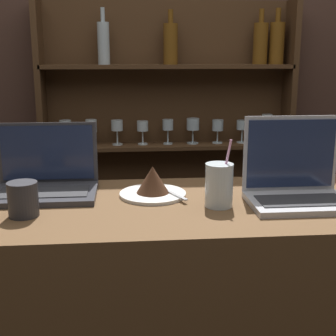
{
  "coord_description": "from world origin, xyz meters",
  "views": [
    {
      "loc": [
        -0.2,
        -1.03,
        1.41
      ],
      "look_at": [
        -0.08,
        0.31,
        1.08
      ],
      "focal_mm": 50.0,
      "sensor_mm": 36.0,
      "label": 1
    }
  ],
  "objects_px": {
    "laptop_near": "(45,179)",
    "cake_plate": "(153,185)",
    "laptop_far": "(296,182)",
    "water_glass": "(219,185)",
    "coffee_cup": "(23,199)"
  },
  "relations": [
    {
      "from": "laptop_far",
      "to": "cake_plate",
      "type": "xyz_separation_m",
      "value": [
        -0.42,
        0.1,
        -0.02
      ]
    },
    {
      "from": "cake_plate",
      "to": "laptop_far",
      "type": "bearing_deg",
      "value": -13.01
    },
    {
      "from": "water_glass",
      "to": "coffee_cup",
      "type": "height_order",
      "value": "water_glass"
    },
    {
      "from": "laptop_near",
      "to": "coffee_cup",
      "type": "relative_size",
      "value": 3.35
    },
    {
      "from": "laptop_near",
      "to": "laptop_far",
      "type": "bearing_deg",
      "value": -11.26
    },
    {
      "from": "laptop_near",
      "to": "laptop_far",
      "type": "distance_m",
      "value": 0.77
    },
    {
      "from": "laptop_far",
      "to": "coffee_cup",
      "type": "distance_m",
      "value": 0.78
    },
    {
      "from": "laptop_near",
      "to": "laptop_far",
      "type": "xyz_separation_m",
      "value": [
        0.75,
        -0.15,
        0.01
      ]
    },
    {
      "from": "cake_plate",
      "to": "coffee_cup",
      "type": "height_order",
      "value": "coffee_cup"
    },
    {
      "from": "cake_plate",
      "to": "coffee_cup",
      "type": "relative_size",
      "value": 2.17
    },
    {
      "from": "cake_plate",
      "to": "coffee_cup",
      "type": "distance_m",
      "value": 0.39
    },
    {
      "from": "laptop_near",
      "to": "cake_plate",
      "type": "xyz_separation_m",
      "value": [
        0.33,
        -0.05,
        -0.01
      ]
    },
    {
      "from": "laptop_far",
      "to": "water_glass",
      "type": "relative_size",
      "value": 1.5
    },
    {
      "from": "laptop_near",
      "to": "cake_plate",
      "type": "bearing_deg",
      "value": -9.02
    },
    {
      "from": "laptop_far",
      "to": "cake_plate",
      "type": "bearing_deg",
      "value": 166.99
    }
  ]
}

